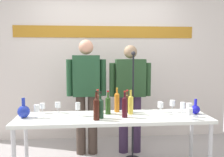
# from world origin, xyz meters

# --- Properties ---
(back_wall) EXTENTS (4.44, 0.11, 3.00)m
(back_wall) POSITION_xyz_m (0.00, 1.50, 1.50)
(back_wall) COLOR silver
(back_wall) RESTS_ON ground
(display_table) EXTENTS (2.35, 0.66, 0.74)m
(display_table) POSITION_xyz_m (0.00, 0.00, 0.69)
(display_table) COLOR white
(display_table) RESTS_ON ground
(decanter_blue_left) EXTENTS (0.15, 0.15, 0.24)m
(decanter_blue_left) POSITION_xyz_m (-1.07, 0.02, 0.82)
(decanter_blue_left) COLOR #1D2FA2
(decanter_blue_left) RESTS_ON display_table
(decanter_blue_right) EXTENTS (0.11, 0.11, 0.19)m
(decanter_blue_right) POSITION_xyz_m (1.05, 0.02, 0.81)
(decanter_blue_right) COLOR #1A19B9
(decanter_blue_right) RESTS_ON display_table
(presenter_left) EXTENTS (0.58, 0.22, 1.71)m
(presenter_left) POSITION_xyz_m (-0.33, 0.72, 0.97)
(presenter_left) COLOR #3E312A
(presenter_left) RESTS_ON ground
(presenter_right) EXTENTS (0.63, 0.22, 1.63)m
(presenter_right) POSITION_xyz_m (0.33, 0.72, 0.94)
(presenter_right) COLOR #34233F
(presenter_right) RESTS_ON ground
(wine_bottle_0) EXTENTS (0.07, 0.07, 0.34)m
(wine_bottle_0) POSITION_xyz_m (-0.21, -0.17, 0.88)
(wine_bottle_0) COLOR #34120A
(wine_bottle_0) RESTS_ON display_table
(wine_bottle_1) EXTENTS (0.07, 0.07, 0.31)m
(wine_bottle_1) POSITION_xyz_m (-0.18, 0.19, 0.88)
(wine_bottle_1) COLOR #4E2B1E
(wine_bottle_1) RESTS_ON display_table
(wine_bottle_2) EXTENTS (0.06, 0.06, 0.31)m
(wine_bottle_2) POSITION_xyz_m (0.23, 0.09, 0.88)
(wine_bottle_2) COLOR gold
(wine_bottle_2) RESTS_ON display_table
(wine_bottle_3) EXTENTS (0.08, 0.08, 0.32)m
(wine_bottle_3) POSITION_xyz_m (-0.16, -0.08, 0.88)
(wine_bottle_3) COLOR #183620
(wine_bottle_3) RESTS_ON display_table
(wine_bottle_4) EXTENTS (0.07, 0.07, 0.32)m
(wine_bottle_4) POSITION_xyz_m (0.13, -0.07, 0.88)
(wine_bottle_4) COLOR #370B13
(wine_bottle_4) RESTS_ON display_table
(wine_bottle_5) EXTENTS (0.07, 0.07, 0.32)m
(wine_bottle_5) POSITION_xyz_m (0.07, 0.23, 0.88)
(wine_bottle_5) COLOR orange
(wine_bottle_5) RESTS_ON display_table
(wine_bottle_6) EXTENTS (0.07, 0.07, 0.29)m
(wine_bottle_6) POSITION_xyz_m (0.20, 0.21, 0.87)
(wine_bottle_6) COLOR #423018
(wine_bottle_6) RESTS_ON display_table
(wine_bottle_7) EXTENTS (0.07, 0.07, 0.30)m
(wine_bottle_7) POSITION_xyz_m (-0.05, 0.11, 0.87)
(wine_bottle_7) COLOR #214015
(wine_bottle_7) RESTS_ON display_table
(wine_glass_left_0) EXTENTS (0.07, 0.07, 0.16)m
(wine_glass_left_0) POSITION_xyz_m (-0.91, 0.01, 0.86)
(wine_glass_left_0) COLOR white
(wine_glass_left_0) RESTS_ON display_table
(wine_glass_left_1) EXTENTS (0.07, 0.07, 0.13)m
(wine_glass_left_1) POSITION_xyz_m (-0.89, 0.26, 0.83)
(wine_glass_left_1) COLOR white
(wine_glass_left_1) RESTS_ON display_table
(wine_glass_left_2) EXTENTS (0.06, 0.06, 0.17)m
(wine_glass_left_2) POSITION_xyz_m (-0.43, 0.06, 0.86)
(wine_glass_left_2) COLOR white
(wine_glass_left_2) RESTS_ON display_table
(wine_glass_left_3) EXTENTS (0.07, 0.07, 0.14)m
(wine_glass_left_3) POSITION_xyz_m (-0.69, 0.26, 0.84)
(wine_glass_left_3) COLOR white
(wine_glass_left_3) RESTS_ON display_table
(wine_glass_right_0) EXTENTS (0.06, 0.06, 0.14)m
(wine_glass_right_0) POSITION_xyz_m (0.63, 0.18, 0.84)
(wine_glass_right_0) COLOR white
(wine_glass_right_0) RESTS_ON display_table
(wine_glass_right_1) EXTENTS (0.06, 0.06, 0.15)m
(wine_glass_right_1) POSITION_xyz_m (0.61, 0.07, 0.85)
(wine_glass_right_1) COLOR white
(wine_glass_right_1) RESTS_ON display_table
(wine_glass_right_2) EXTENTS (0.07, 0.07, 0.16)m
(wine_glass_right_2) POSITION_xyz_m (0.80, 0.16, 0.86)
(wine_glass_right_2) COLOR white
(wine_glass_right_2) RESTS_ON display_table
(wine_glass_right_3) EXTENTS (0.07, 0.07, 0.17)m
(wine_glass_right_3) POSITION_xyz_m (0.92, -0.10, 0.86)
(wine_glass_right_3) COLOR white
(wine_glass_right_3) RESTS_ON display_table
(wine_glass_right_4) EXTENTS (0.06, 0.06, 0.16)m
(wine_glass_right_4) POSITION_xyz_m (0.88, 0.01, 0.85)
(wine_glass_right_4) COLOR white
(wine_glass_right_4) RESTS_ON display_table
(wine_glass_right_5) EXTENTS (0.07, 0.07, 0.13)m
(wine_glass_right_5) POSITION_xyz_m (0.87, -0.24, 0.84)
(wine_glass_right_5) COLOR white
(wine_glass_right_5) RESTS_ON display_table
(microphone_stand) EXTENTS (0.20, 0.20, 1.54)m
(microphone_stand) POSITION_xyz_m (0.32, 0.44, 0.52)
(microphone_stand) COLOR black
(microphone_stand) RESTS_ON ground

